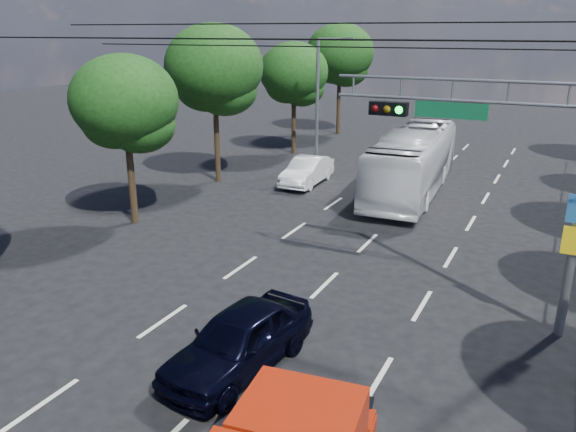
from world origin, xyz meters
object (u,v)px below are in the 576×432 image
Objects in this scene: navy_hatchback at (239,340)px; white_van at (307,171)px; white_bus at (413,162)px; signal_mast at (535,127)px.

white_van is (-5.49, 15.54, -0.05)m from navy_hatchback.
navy_hatchback is at bearing -92.65° from white_bus.
signal_mast is 15.79m from white_van.
white_bus is at bearing 116.38° from signal_mast.
signal_mast is 0.88× the size of white_bus.
white_bus is 5.26m from white_van.
signal_mast is at bearing -46.83° from white_van.
white_van is at bearing 116.30° from navy_hatchback.
signal_mast reaches higher than white_bus.
white_bus is (-5.66, 11.42, -3.74)m from signal_mast.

